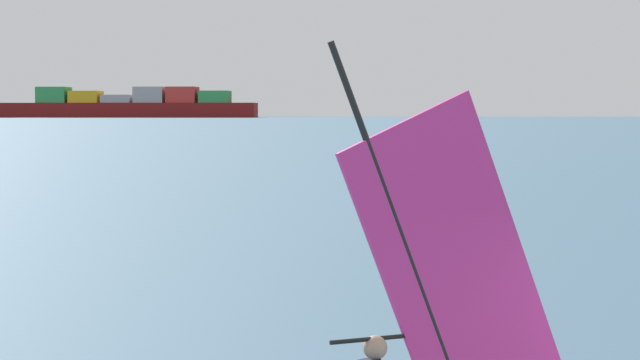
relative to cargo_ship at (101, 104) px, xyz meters
name	(u,v)px	position (x,y,z in m)	size (l,w,h in m)	color
cargo_ship	(101,104)	(0.00, 0.00, 0.00)	(197.36, 105.14, 33.84)	maroon
distant_headland	(475,93)	(530.14, 494.53, 17.33)	(956.73, 459.62, 51.74)	#60665B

